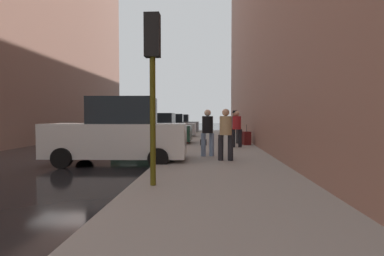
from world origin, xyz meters
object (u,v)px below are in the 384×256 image
object	(u,v)px
parked_dark_green_sedan	(154,130)
pedestrian_with_beanie	(235,125)
pedestrian_in_red_jacket	(237,127)
parked_white_van	(119,134)
parked_gray_coupe	(177,124)
traffic_light	(153,62)
duffel_bag	(203,142)
pedestrian_in_jeans	(208,130)
fire_hydrant	(187,137)
pedestrian_in_tan_coat	(226,132)
parked_silver_sedan	(168,127)
rolling_suitcase	(246,138)

from	to	relation	value
parked_dark_green_sedan	pedestrian_with_beanie	bearing A→B (deg)	-1.21
parked_dark_green_sedan	pedestrian_in_red_jacket	xyz separation A→B (m)	(4.34, -2.12, 0.26)
parked_white_van	parked_gray_coupe	size ratio (longest dim) A/B	1.11
parked_gray_coupe	traffic_light	distance (m)	22.15
traffic_light	duffel_bag	xyz separation A→B (m)	(0.90, 9.00, -2.47)
pedestrian_in_red_jacket	duffel_bag	world-z (taller)	pedestrian_in_red_jacket
traffic_light	pedestrian_in_red_jacket	world-z (taller)	traffic_light
pedestrian_in_jeans	duffel_bag	size ratio (longest dim) A/B	3.89
parked_white_van	fire_hydrant	xyz separation A→B (m)	(1.80, 6.39, -0.54)
pedestrian_in_red_jacket	parked_white_van	bearing A→B (deg)	-135.30
traffic_light	pedestrian_with_beanie	xyz separation A→B (m)	(2.57, 9.99, -1.62)
pedestrian_in_red_jacket	fire_hydrant	bearing A→B (deg)	140.59
parked_dark_green_sedan	pedestrian_in_jeans	distance (m)	6.14
pedestrian_in_jeans	parked_gray_coupe	bearing A→B (deg)	99.81
pedestrian_with_beanie	parked_white_van	bearing A→B (deg)	-124.95
parked_gray_coupe	pedestrian_in_red_jacket	size ratio (longest dim) A/B	2.46
traffic_light	pedestrian_in_tan_coat	world-z (taller)	traffic_light
parked_dark_green_sedan	pedestrian_in_jeans	size ratio (longest dim) A/B	2.47
parked_dark_green_sedan	pedestrian_in_red_jacket	distance (m)	4.84
parked_silver_sedan	duffel_bag	bearing A→B (deg)	-67.97
traffic_light	rolling_suitcase	world-z (taller)	traffic_light
rolling_suitcase	pedestrian_in_tan_coat	bearing A→B (deg)	-103.85
pedestrian_in_red_jacket	rolling_suitcase	bearing A→B (deg)	63.94
duffel_bag	parked_silver_sedan	bearing A→B (deg)	112.03
traffic_light	fire_hydrant	bearing A→B (deg)	90.29
parked_dark_green_sedan	rolling_suitcase	size ratio (longest dim) A/B	4.06
traffic_light	pedestrian_in_tan_coat	xyz separation A→B (m)	(1.73, 3.66, -1.65)
parked_silver_sedan	parked_dark_green_sedan	bearing A→B (deg)	-90.00
pedestrian_with_beanie	duffel_bag	xyz separation A→B (m)	(-1.67, -0.99, -0.85)
pedestrian_in_jeans	rolling_suitcase	bearing A→B (deg)	66.27
parked_white_van	rolling_suitcase	size ratio (longest dim) A/B	4.48
pedestrian_with_beanie	duffel_bag	bearing A→B (deg)	-149.26
traffic_light	rolling_suitcase	xyz separation A→B (m)	(3.10, 9.22, -2.27)
parked_white_van	pedestrian_in_jeans	world-z (taller)	parked_white_van
parked_silver_sedan	duffel_bag	xyz separation A→B (m)	(2.75, -6.80, -0.56)
pedestrian_with_beanie	parked_gray_coupe	bearing A→B (deg)	110.23
pedestrian_in_tan_coat	fire_hydrant	bearing A→B (deg)	105.60
rolling_suitcase	duffel_bag	xyz separation A→B (m)	(-2.21, -0.22, -0.20)
parked_gray_coupe	fire_hydrant	xyz separation A→B (m)	(1.80, -11.93, -0.35)
pedestrian_in_red_jacket	parked_silver_sedan	bearing A→B (deg)	119.02
fire_hydrant	pedestrian_in_red_jacket	world-z (taller)	pedestrian_in_red_jacket
pedestrian_in_red_jacket	duffel_bag	size ratio (longest dim) A/B	3.89
fire_hydrant	pedestrian_in_jeans	xyz separation A→B (m)	(1.18, -5.32, 0.61)
parked_white_van	duffel_bag	world-z (taller)	parked_white_van
parked_silver_sedan	traffic_light	size ratio (longest dim) A/B	1.18
rolling_suitcase	parked_dark_green_sedan	bearing A→B (deg)	170.12
traffic_light	duffel_bag	size ratio (longest dim) A/B	8.18
pedestrian_in_tan_coat	pedestrian_in_jeans	bearing A→B (deg)	119.56
parked_white_van	parked_silver_sedan	bearing A→B (deg)	90.00
parked_silver_sedan	pedestrian_in_jeans	bearing A→B (deg)	-74.92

